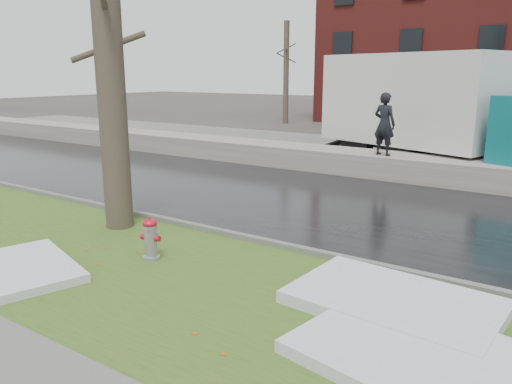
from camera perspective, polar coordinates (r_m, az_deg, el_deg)
The scene contains 15 objects.
ground at distance 8.93m, azimuth -2.10°, elevation -8.03°, with size 120.00×120.00×0.00m, color #47423D.
verge at distance 8.03m, azimuth -7.42°, elevation -10.56°, with size 60.00×4.50×0.04m, color #304C19.
road at distance 12.67m, azimuth 9.92°, elevation -1.64°, with size 60.00×7.00×0.03m, color black.
parking_lot at distance 20.58m, azimuth 19.67°, elevation 3.58°, with size 60.00×9.00×0.03m, color slate.
curb at distance 9.68m, azimuth 1.39°, elevation -5.84°, with size 60.00×0.15×0.14m, color slate.
snowbank at distance 16.43m, azimuth 15.98°, elevation 2.80°, with size 60.00×1.60×0.75m, color #A29C94.
bg_tree_left at distance 33.32m, azimuth 3.46°, elevation 13.56°, with size 1.40×1.62×6.50m.
bg_tree_center at distance 34.48m, azimuth 15.84°, elevation 13.09°, with size 1.40×1.62×6.50m.
fire_hydrant at distance 9.03m, azimuth -11.95°, elevation -5.03°, with size 0.39×0.35×0.78m.
tree at distance 10.75m, azimuth -16.49°, elevation 15.21°, with size 1.38×1.56×7.26m.
box_truck at distance 17.82m, azimuth 20.89°, elevation 8.74°, with size 11.73×5.69×3.92m.
worker at distance 16.08m, azimuth 14.46°, elevation 7.53°, with size 0.71×0.47×1.95m, color black.
snow_patch_near at distance 6.30m, azimuth 17.90°, elevation -17.26°, with size 2.60×2.00×0.16m, color silver.
snow_patch_far at distance 9.22m, azimuth -25.50°, elevation -7.98°, with size 2.20×1.60×0.14m, color silver.
snow_patch_side at distance 7.46m, azimuth 15.48°, elevation -11.96°, with size 2.80×1.80×0.18m, color silver.
Camera 1 is at (4.89, -6.72, 3.27)m, focal length 35.00 mm.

